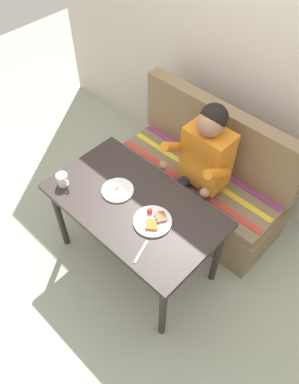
# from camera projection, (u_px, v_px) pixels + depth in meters

# --- Properties ---
(ground_plane) EXTENTS (8.00, 8.00, 0.00)m
(ground_plane) POSITION_uv_depth(u_px,v_px,m) (137.00, 259.00, 3.08)
(ground_plane) COLOR #9FA693
(back_wall) EXTENTS (4.40, 0.10, 2.60)m
(back_wall) POSITION_uv_depth(u_px,v_px,m) (259.00, 52.00, 2.68)
(back_wall) COLOR beige
(back_wall) RESTS_ON ground
(table) EXTENTS (1.20, 0.70, 0.73)m
(table) POSITION_uv_depth(u_px,v_px,m) (134.00, 211.00, 2.58)
(table) COLOR #2D2522
(table) RESTS_ON ground
(couch) EXTENTS (1.44, 0.56, 1.00)m
(couch) POSITION_uv_depth(u_px,v_px,m) (200.00, 181.00, 3.18)
(couch) COLOR #81694A
(couch) RESTS_ON ground
(person) EXTENTS (0.45, 0.61, 1.21)m
(person) POSITION_uv_depth(u_px,v_px,m) (201.00, 164.00, 2.75)
(person) COLOR orange
(person) RESTS_ON ground
(plate_breakfast) EXTENTS (0.25, 0.25, 0.05)m
(plate_breakfast) POSITION_uv_depth(u_px,v_px,m) (153.00, 221.00, 2.41)
(plate_breakfast) COLOR white
(plate_breakfast) RESTS_ON table
(plate_eggs) EXTENTS (0.22, 0.22, 0.04)m
(plate_eggs) POSITION_uv_depth(u_px,v_px,m) (118.00, 190.00, 2.59)
(plate_eggs) COLOR white
(plate_eggs) RESTS_ON table
(coffee_mug) EXTENTS (0.12, 0.08, 0.09)m
(coffee_mug) POSITION_uv_depth(u_px,v_px,m) (63.00, 179.00, 2.60)
(coffee_mug) COLOR white
(coffee_mug) RESTS_ON table
(fork) EXTENTS (0.07, 0.17, 0.00)m
(fork) POSITION_uv_depth(u_px,v_px,m) (141.00, 252.00, 2.28)
(fork) COLOR silver
(fork) RESTS_ON table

